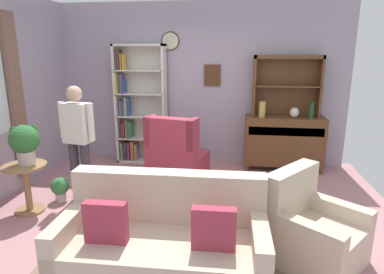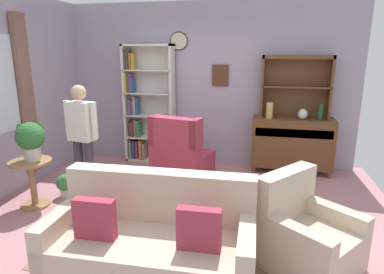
{
  "view_description": "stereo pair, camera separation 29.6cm",
  "coord_description": "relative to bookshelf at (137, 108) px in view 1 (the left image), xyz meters",
  "views": [
    {
      "loc": [
        0.64,
        -3.75,
        1.99
      ],
      "look_at": [
        0.1,
        0.2,
        0.95
      ],
      "focal_mm": 31.14,
      "sensor_mm": 36.0,
      "label": 1
    },
    {
      "loc": [
        0.94,
        -3.7,
        1.99
      ],
      "look_at": [
        0.1,
        0.2,
        0.95
      ],
      "focal_mm": 31.14,
      "sensor_mm": 36.0,
      "label": 2
    }
  ],
  "objects": [
    {
      "name": "ground_plane",
      "position": [
        1.13,
        -1.94,
        -1.01
      ],
      "size": [
        5.4,
        4.6,
        0.02
      ],
      "primitive_type": "cube",
      "color": "#B27A7F"
    },
    {
      "name": "wall_back",
      "position": [
        1.13,
        0.18,
        0.41
      ],
      "size": [
        5.0,
        0.09,
        2.8
      ],
      "color": "#A399AD",
      "rests_on": "ground_plane"
    },
    {
      "name": "area_rug",
      "position": [
        1.33,
        -2.24,
        -0.99
      ],
      "size": [
        2.79,
        2.19,
        0.01
      ],
      "primitive_type": "cube",
      "color": "#846651",
      "rests_on": "ground_plane"
    },
    {
      "name": "bookshelf",
      "position": [
        0.0,
        0.0,
        0.0
      ],
      "size": [
        0.9,
        0.3,
        2.1
      ],
      "color": "silver",
      "rests_on": "ground_plane"
    },
    {
      "name": "sideboard",
      "position": [
        2.57,
        -0.09,
        -0.49
      ],
      "size": [
        1.3,
        0.45,
        0.92
      ],
      "color": "brown",
      "rests_on": "ground_plane"
    },
    {
      "name": "sideboard_hutch",
      "position": [
        2.57,
        0.02,
        0.56
      ],
      "size": [
        1.1,
        0.26,
        1.0
      ],
      "color": "brown",
      "rests_on": "sideboard"
    },
    {
      "name": "vase_tall",
      "position": [
        2.18,
        -0.17,
        0.05
      ],
      "size": [
        0.11,
        0.11,
        0.26
      ],
      "primitive_type": "cylinder",
      "color": "tan",
      "rests_on": "sideboard"
    },
    {
      "name": "vase_round",
      "position": [
        2.7,
        -0.15,
        0.01
      ],
      "size": [
        0.15,
        0.15,
        0.17
      ],
      "primitive_type": "ellipsoid",
      "color": "beige",
      "rests_on": "sideboard"
    },
    {
      "name": "bottle_wine",
      "position": [
        2.96,
        -0.17,
        0.06
      ],
      "size": [
        0.07,
        0.07,
        0.26
      ],
      "primitive_type": "cylinder",
      "color": "#194223",
      "rests_on": "sideboard"
    },
    {
      "name": "couch_floral",
      "position": [
        1.17,
        -3.13,
        -0.68
      ],
      "size": [
        1.82,
        0.89,
        0.9
      ],
      "color": "beige",
      "rests_on": "ground_plane"
    },
    {
      "name": "armchair_floral",
      "position": [
        2.53,
        -2.7,
        -0.71
      ],
      "size": [
        1.08,
        1.07,
        0.88
      ],
      "color": "beige",
      "rests_on": "ground_plane"
    },
    {
      "name": "wingback_chair",
      "position": [
        0.87,
        -0.89,
        -0.61
      ],
      "size": [
        0.94,
        0.96,
        1.05
      ],
      "color": "#A33347",
      "rests_on": "ground_plane"
    },
    {
      "name": "plant_stand",
      "position": [
        -0.8,
        -2.14,
        -0.61
      ],
      "size": [
        0.52,
        0.52,
        0.63
      ],
      "color": "#997047",
      "rests_on": "ground_plane"
    },
    {
      "name": "potted_plant_large",
      "position": [
        -0.79,
        -2.09,
        -0.08
      ],
      "size": [
        0.36,
        0.36,
        0.49
      ],
      "color": "beige",
      "rests_on": "plant_stand"
    },
    {
      "name": "potted_plant_small",
      "position": [
        -0.57,
        -1.79,
        -0.8
      ],
      "size": [
        0.24,
        0.24,
        0.33
      ],
      "color": "beige",
      "rests_on": "ground_plane"
    },
    {
      "name": "person_reading",
      "position": [
        -0.28,
        -1.73,
        -0.09
      ],
      "size": [
        0.53,
        0.26,
        1.56
      ],
      "color": "#38333D",
      "rests_on": "ground_plane"
    },
    {
      "name": "coffee_table",
      "position": [
        1.19,
        -2.33,
        -0.64
      ],
      "size": [
        0.8,
        0.5,
        0.42
      ],
      "color": "brown",
      "rests_on": "ground_plane"
    },
    {
      "name": "book_stack",
      "position": [
        1.31,
        -2.36,
        -0.55
      ],
      "size": [
        0.2,
        0.16,
        0.05
      ],
      "color": "gray",
      "rests_on": "coffee_table"
    }
  ]
}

